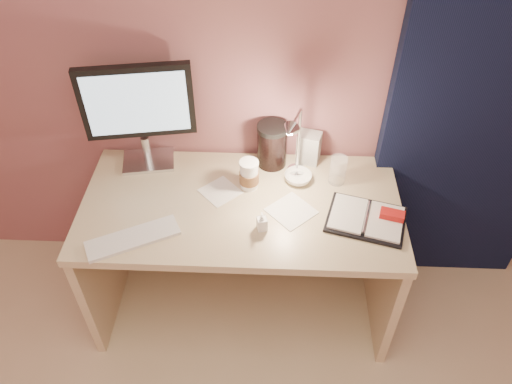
{
  "coord_description": "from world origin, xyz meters",
  "views": [
    {
      "loc": [
        0.13,
        -0.16,
        2.26
      ],
      "look_at": [
        0.07,
        1.33,
        0.85
      ],
      "focal_mm": 35.0,
      "sensor_mm": 36.0,
      "label": 1
    }
  ],
  "objects_px": {
    "coffee_cup": "(249,175)",
    "clear_cup": "(338,170)",
    "lotion_bottle": "(262,221)",
    "desk": "(243,226)",
    "monitor": "(138,108)",
    "bowl": "(298,178)",
    "planner": "(368,218)",
    "desk_lamp": "(307,144)",
    "keyboard": "(133,238)",
    "dark_jar": "(272,147)",
    "product_box": "(309,148)"
  },
  "relations": [
    {
      "from": "dark_jar",
      "to": "clear_cup",
      "type": "bearing_deg",
      "value": -21.32
    },
    {
      "from": "monitor",
      "to": "dark_jar",
      "type": "relative_size",
      "value": 2.66
    },
    {
      "from": "desk",
      "to": "bowl",
      "type": "relative_size",
      "value": 11.16
    },
    {
      "from": "keyboard",
      "to": "lotion_bottle",
      "type": "height_order",
      "value": "lotion_bottle"
    },
    {
      "from": "bowl",
      "to": "monitor",
      "type": "bearing_deg",
      "value": 171.85
    },
    {
      "from": "coffee_cup",
      "to": "bowl",
      "type": "bearing_deg",
      "value": 11.58
    },
    {
      "from": "dark_jar",
      "to": "bowl",
      "type": "bearing_deg",
      "value": -44.7
    },
    {
      "from": "desk",
      "to": "monitor",
      "type": "bearing_deg",
      "value": 157.7
    },
    {
      "from": "coffee_cup",
      "to": "bowl",
      "type": "relative_size",
      "value": 1.13
    },
    {
      "from": "coffee_cup",
      "to": "lotion_bottle",
      "type": "xyz_separation_m",
      "value": [
        0.07,
        -0.26,
        -0.02
      ]
    },
    {
      "from": "monitor",
      "to": "coffee_cup",
      "type": "relative_size",
      "value": 3.65
    },
    {
      "from": "coffee_cup",
      "to": "dark_jar",
      "type": "bearing_deg",
      "value": 59.51
    },
    {
      "from": "planner",
      "to": "lotion_bottle",
      "type": "xyz_separation_m",
      "value": [
        -0.45,
        -0.07,
        0.03
      ]
    },
    {
      "from": "desk_lamp",
      "to": "desk",
      "type": "bearing_deg",
      "value": -149.35
    },
    {
      "from": "bowl",
      "to": "desk_lamp",
      "type": "xyz_separation_m",
      "value": [
        0.02,
        -0.03,
        0.21
      ]
    },
    {
      "from": "desk_lamp",
      "to": "planner",
      "type": "bearing_deg",
      "value": -20.24
    },
    {
      "from": "keyboard",
      "to": "coffee_cup",
      "type": "distance_m",
      "value": 0.57
    },
    {
      "from": "bowl",
      "to": "product_box",
      "type": "xyz_separation_m",
      "value": [
        0.05,
        0.15,
        0.06
      ]
    },
    {
      "from": "planner",
      "to": "desk_lamp",
      "type": "distance_m",
      "value": 0.41
    },
    {
      "from": "coffee_cup",
      "to": "product_box",
      "type": "xyz_separation_m",
      "value": [
        0.27,
        0.19,
        0.01
      ]
    },
    {
      "from": "dark_jar",
      "to": "product_box",
      "type": "relative_size",
      "value": 1.25
    },
    {
      "from": "coffee_cup",
      "to": "desk_lamp",
      "type": "relative_size",
      "value": 0.38
    },
    {
      "from": "keyboard",
      "to": "desk_lamp",
      "type": "height_order",
      "value": "desk_lamp"
    },
    {
      "from": "desk",
      "to": "keyboard",
      "type": "xyz_separation_m",
      "value": [
        -0.42,
        -0.3,
        0.23
      ]
    },
    {
      "from": "planner",
      "to": "desk_lamp",
      "type": "xyz_separation_m",
      "value": [
        -0.27,
        0.21,
        0.22
      ]
    },
    {
      "from": "monitor",
      "to": "product_box",
      "type": "distance_m",
      "value": 0.79
    },
    {
      "from": "monitor",
      "to": "desk",
      "type": "bearing_deg",
      "value": -32.2
    },
    {
      "from": "coffee_cup",
      "to": "clear_cup",
      "type": "height_order",
      "value": "coffee_cup"
    },
    {
      "from": "lotion_bottle",
      "to": "product_box",
      "type": "height_order",
      "value": "product_box"
    },
    {
      "from": "coffee_cup",
      "to": "lotion_bottle",
      "type": "bearing_deg",
      "value": -75.61
    },
    {
      "from": "product_box",
      "to": "desk_lamp",
      "type": "xyz_separation_m",
      "value": [
        -0.03,
        -0.17,
        0.16
      ]
    },
    {
      "from": "dark_jar",
      "to": "desk_lamp",
      "type": "xyz_separation_m",
      "value": [
        0.15,
        -0.15,
        0.14
      ]
    },
    {
      "from": "lotion_bottle",
      "to": "product_box",
      "type": "relative_size",
      "value": 0.58
    },
    {
      "from": "lotion_bottle",
      "to": "dark_jar",
      "type": "distance_m",
      "value": 0.43
    },
    {
      "from": "keyboard",
      "to": "dark_jar",
      "type": "bearing_deg",
      "value": 15.63
    },
    {
      "from": "keyboard",
      "to": "bowl",
      "type": "distance_m",
      "value": 0.78
    },
    {
      "from": "planner",
      "to": "desk_lamp",
      "type": "height_order",
      "value": "desk_lamp"
    },
    {
      "from": "planner",
      "to": "monitor",
      "type": "bearing_deg",
      "value": 176.55
    },
    {
      "from": "monitor",
      "to": "desk_lamp",
      "type": "xyz_separation_m",
      "value": [
        0.73,
        -0.13,
        -0.08
      ]
    },
    {
      "from": "planner",
      "to": "dark_jar",
      "type": "distance_m",
      "value": 0.55
    },
    {
      "from": "clear_cup",
      "to": "monitor",
      "type": "bearing_deg",
      "value": 173.76
    },
    {
      "from": "coffee_cup",
      "to": "lotion_bottle",
      "type": "relative_size",
      "value": 1.58
    },
    {
      "from": "planner",
      "to": "desk",
      "type": "bearing_deg",
      "value": 179.69
    },
    {
      "from": "planner",
      "to": "bowl",
      "type": "xyz_separation_m",
      "value": [
        -0.29,
        0.24,
        0.01
      ]
    },
    {
      "from": "lotion_bottle",
      "to": "bowl",
      "type": "bearing_deg",
      "value": 63.09
    },
    {
      "from": "lotion_bottle",
      "to": "desk_lamp",
      "type": "height_order",
      "value": "desk_lamp"
    },
    {
      "from": "bowl",
      "to": "dark_jar",
      "type": "xyz_separation_m",
      "value": [
        -0.12,
        0.12,
        0.08
      ]
    },
    {
      "from": "clear_cup",
      "to": "product_box",
      "type": "height_order",
      "value": "product_box"
    },
    {
      "from": "product_box",
      "to": "lotion_bottle",
      "type": "bearing_deg",
      "value": -98.7
    },
    {
      "from": "clear_cup",
      "to": "coffee_cup",
      "type": "bearing_deg",
      "value": -172.81
    }
  ]
}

